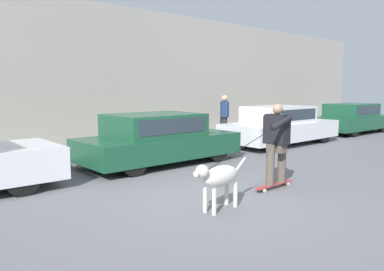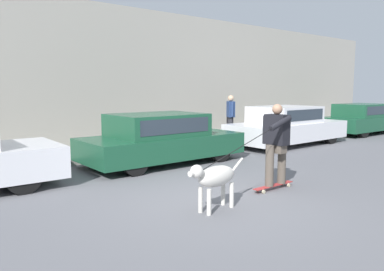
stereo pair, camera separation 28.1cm
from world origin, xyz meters
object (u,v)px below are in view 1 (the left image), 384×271
parked_car_1 (158,139)px  parked_car_2 (280,126)px  dog (219,177)px  skateboarder (276,141)px  parked_car_3 (352,119)px  pedestrian_with_bag (224,115)px

parked_car_1 → parked_car_2: parked_car_2 is taller
parked_car_1 → dog: bearing=-111.8°
parked_car_1 → dog: parked_car_1 is taller
parked_car_1 → skateboarder: size_ratio=1.57×
parked_car_2 → dog: size_ratio=3.60×
parked_car_2 → skateboarder: skateboarder is taller
parked_car_2 → parked_car_3: size_ratio=1.11×
parked_car_2 → skateboarder: bearing=-144.9°
skateboarder → parked_car_2: bearing=-145.3°
parked_car_2 → parked_car_3: parked_car_2 is taller
skateboarder → dog: bearing=6.8°
parked_car_2 → pedestrian_with_bag: pedestrian_with_bag is taller
pedestrian_with_bag → dog: bearing=-105.2°
parked_car_1 → skateboarder: 3.43m
parked_car_2 → pedestrian_with_bag: 1.98m
parked_car_1 → skateboarder: bearing=-85.2°
dog → skateboarder: 1.79m
skateboarder → pedestrian_with_bag: 6.27m
skateboarder → pedestrian_with_bag: pedestrian_with_bag is taller
pedestrian_with_bag → skateboarder: bearing=-95.6°
parked_car_2 → parked_car_3: bearing=-0.4°
parked_car_3 → pedestrian_with_bag: pedestrian_with_bag is taller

